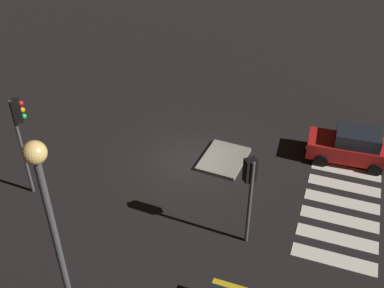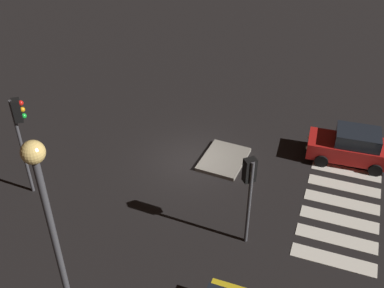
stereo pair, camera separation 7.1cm
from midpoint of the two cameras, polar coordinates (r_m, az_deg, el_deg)
The scene contains 7 objects.
ground_plane at distance 22.55m, azimuth 0.09°, elevation -2.08°, with size 80.00×80.00×0.00m, color black.
traffic_island at distance 22.54m, azimuth 4.07°, elevation -1.91°, with size 2.76×2.14×0.18m.
car_red at distance 23.36m, azimuth 19.38°, elevation -0.28°, with size 2.09×4.12×1.76m.
traffic_light_west at distance 19.99m, azimuth -20.60°, elevation 2.32°, with size 0.54×0.53×4.68m.
traffic_light_south at distance 16.80m, azimuth 7.25°, elevation -4.56°, with size 0.53×0.54×3.93m.
street_lamp at distance 12.07m, azimuth -16.97°, elevation -9.82°, with size 0.56×0.56×7.98m.
crosswalk_near at distance 21.71m, azimuth 18.39°, elevation -5.93°, with size 8.75×3.20×0.02m.
Camera 2 is at (-16.86, -6.19, 13.64)m, focal length 42.75 mm.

